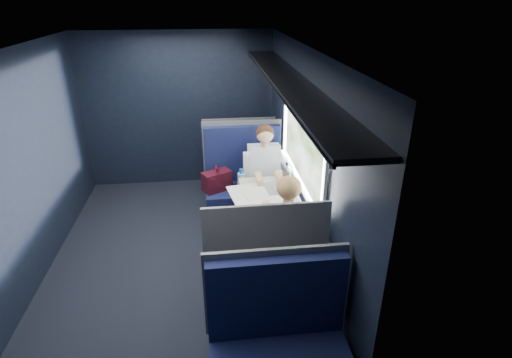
{
  "coord_description": "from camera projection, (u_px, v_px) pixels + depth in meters",
  "views": [
    {
      "loc": [
        0.43,
        -3.84,
        2.76
      ],
      "look_at": [
        0.9,
        0.0,
        0.95
      ],
      "focal_mm": 28.0,
      "sensor_mm": 36.0,
      "label": 1
    }
  ],
  "objects": [
    {
      "name": "seat_bay_near",
      "position": [
        243.0,
        188.0,
        5.26
      ],
      "size": [
        1.08,
        0.62,
        1.26
      ],
      "color": "#0D123A",
      "rests_on": "ground"
    },
    {
      "name": "papers",
      "position": [
        261.0,
        200.0,
        4.28
      ],
      "size": [
        0.71,
        0.92,
        0.01
      ],
      "primitive_type": "cube",
      "rotation": [
        0.0,
        0.0,
        0.17
      ],
      "color": "white",
      "rests_on": "table"
    },
    {
      "name": "woman",
      "position": [
        286.0,
        231.0,
        3.75
      ],
      "size": [
        0.53,
        0.56,
        1.32
      ],
      "color": "black",
      "rests_on": "ground"
    },
    {
      "name": "man",
      "position": [
        265.0,
        171.0,
        5.02
      ],
      "size": [
        0.53,
        0.56,
        1.32
      ],
      "color": "black",
      "rests_on": "ground"
    },
    {
      "name": "cup",
      "position": [
        283.0,
        175.0,
        4.75
      ],
      "size": [
        0.08,
        0.08,
        0.1
      ],
      "primitive_type": "cylinder",
      "color": "white",
      "rests_on": "table"
    },
    {
      "name": "seat_bay_far",
      "position": [
        262.0,
        271.0,
        3.7
      ],
      "size": [
        1.04,
        0.62,
        1.26
      ],
      "color": "#0D123A",
      "rests_on": "ground"
    },
    {
      "name": "table",
      "position": [
        268.0,
        202.0,
        4.4
      ],
      "size": [
        0.62,
        1.0,
        0.74
      ],
      "color": "#54565E",
      "rests_on": "ground"
    },
    {
      "name": "bottle_small",
      "position": [
        289.0,
        173.0,
        4.67
      ],
      "size": [
        0.07,
        0.07,
        0.24
      ],
      "color": "silver",
      "rests_on": "table"
    },
    {
      "name": "room_shell",
      "position": [
        168.0,
        135.0,
        3.95
      ],
      "size": [
        3.0,
        4.4,
        2.4
      ],
      "color": "black",
      "rests_on": "ground"
    },
    {
      "name": "seat_row_back",
      "position": [
        279.0,
        352.0,
        2.88
      ],
      "size": [
        1.04,
        0.51,
        1.16
      ],
      "color": "#0D123A",
      "rests_on": "ground"
    },
    {
      "name": "seat_row_front",
      "position": [
        239.0,
        162.0,
        6.11
      ],
      "size": [
        1.04,
        0.51,
        1.16
      ],
      "color": "#0D123A",
      "rests_on": "ground"
    },
    {
      "name": "laptop",
      "position": [
        281.0,
        183.0,
        4.5
      ],
      "size": [
        0.29,
        0.37,
        0.25
      ],
      "color": "silver",
      "rests_on": "table"
    },
    {
      "name": "ground",
      "position": [
        178.0,
        258.0,
        4.57
      ],
      "size": [
        2.8,
        4.2,
        0.01
      ],
      "primitive_type": "cube",
      "color": "black"
    }
  ]
}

